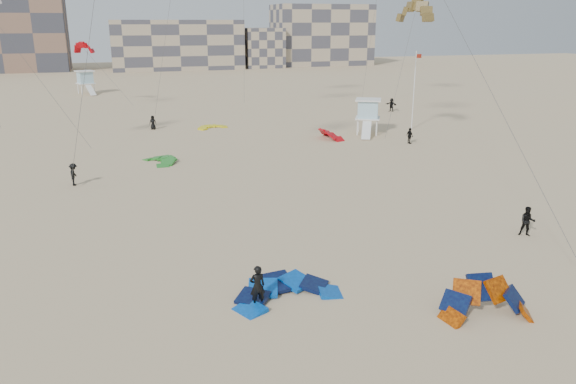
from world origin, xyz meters
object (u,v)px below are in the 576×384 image
object	(u,v)px
lifeguard_tower_near	(368,117)
kitesurfer_main	(257,286)
kite_ground_orange	(485,316)
kite_ground_blue	(286,297)

from	to	relation	value
lifeguard_tower_near	kitesurfer_main	bearing A→B (deg)	-94.42
kite_ground_orange	kitesurfer_main	size ratio (longest dim) A/B	2.05
kite_ground_blue	kite_ground_orange	size ratio (longest dim) A/B	1.20
kite_ground_blue	kitesurfer_main	size ratio (longest dim) A/B	2.45
kite_ground_blue	kite_ground_orange	xyz separation A→B (m)	(7.38, -4.02, 0.00)
kitesurfer_main	lifeguard_tower_near	xyz separation A→B (m)	(20.79, 33.79, 0.92)
kite_ground_orange	lifeguard_tower_near	distance (m)	39.30
kite_ground_orange	lifeguard_tower_near	xyz separation A→B (m)	(11.99, 37.38, 1.86)
kite_ground_blue	kite_ground_orange	bearing A→B (deg)	-36.44
kite_ground_orange	kitesurfer_main	world-z (taller)	kite_ground_orange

